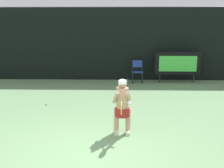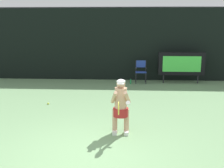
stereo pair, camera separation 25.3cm
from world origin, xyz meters
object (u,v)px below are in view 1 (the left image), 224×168
at_px(scoreboard, 177,64).
at_px(umpire_chair, 137,70).
at_px(water_bottle, 127,81).
at_px(tennis_player, 122,105).
at_px(tennis_ball_loose, 46,104).
at_px(tennis_racket, 121,108).

distance_m(scoreboard, umpire_chair, 1.96).
relative_size(water_bottle, tennis_player, 0.18).
bearing_deg(tennis_ball_loose, scoreboard, 36.65).
distance_m(scoreboard, tennis_ball_loose, 6.76).
distance_m(tennis_racket, tennis_ball_loose, 4.15).
bearing_deg(tennis_ball_loose, umpire_chair, 49.19).
relative_size(umpire_chair, tennis_player, 0.75).
xyz_separation_m(scoreboard, water_bottle, (-2.43, -0.36, -0.82)).
relative_size(tennis_player, tennis_ball_loose, 21.07).
distance_m(umpire_chair, tennis_player, 6.54).
bearing_deg(tennis_racket, scoreboard, 73.22).
height_order(water_bottle, tennis_ball_loose, water_bottle).
distance_m(water_bottle, tennis_ball_loose, 4.68).
relative_size(umpire_chair, tennis_ball_loose, 15.88).
bearing_deg(scoreboard, umpire_chair, -179.73).
height_order(tennis_player, tennis_racket, tennis_player).
bearing_deg(scoreboard, tennis_player, -112.81).
bearing_deg(water_bottle, tennis_racket, -92.87).
xyz_separation_m(tennis_racket, tennis_ball_loose, (-2.61, 3.12, -0.84)).
xyz_separation_m(umpire_chair, tennis_racket, (-0.83, -7.10, 0.26)).
distance_m(umpire_chair, tennis_racket, 7.16).
height_order(water_bottle, tennis_player, tennis_player).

